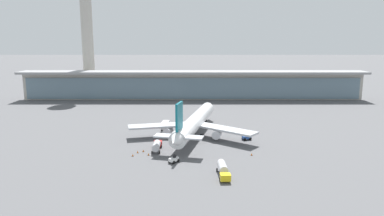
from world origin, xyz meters
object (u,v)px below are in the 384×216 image
(service_truck_under_wing_red, at_px, (155,145))
(safety_cone_delta, at_px, (142,151))
(safety_cone_bravo, at_px, (250,154))
(control_tower, at_px, (85,23))
(safety_cone_alpha, at_px, (131,155))
(airliner_on_stand, at_px, (193,123))
(service_truck_mid_apron_grey, at_px, (165,125))
(service_truck_near_nose_blue, at_px, (245,137))
(service_truck_by_tail_white, at_px, (172,159))
(service_truck_on_taxiway_yellow, at_px, (222,169))
(safety_cone_echo, at_px, (147,154))
(safety_cone_charlie, at_px, (136,152))

(service_truck_under_wing_red, relative_size, safety_cone_delta, 12.30)
(service_truck_under_wing_red, xyz_separation_m, safety_cone_bravo, (27.17, -4.21, -1.39))
(control_tower, relative_size, safety_cone_delta, 106.49)
(control_tower, height_order, safety_cone_alpha, control_tower)
(airliner_on_stand, xyz_separation_m, service_truck_mid_apron_grey, (-10.28, 9.22, -3.02))
(airliner_on_stand, relative_size, safety_cone_bravo, 79.57)
(service_truck_under_wing_red, bearing_deg, safety_cone_alpha, -141.89)
(service_truck_near_nose_blue, xyz_separation_m, service_truck_mid_apron_grey, (-27.19, 13.86, 0.82))
(service_truck_by_tail_white, distance_m, service_truck_on_taxiway_yellow, 15.54)
(service_truck_near_nose_blue, relative_size, safety_cone_delta, 4.64)
(service_truck_by_tail_white, height_order, safety_cone_delta, service_truck_by_tail_white)
(service_truck_under_wing_red, height_order, safety_cone_delta, service_truck_under_wing_red)
(service_truck_near_nose_blue, relative_size, safety_cone_bravo, 4.64)
(safety_cone_echo, bearing_deg, control_tower, 113.09)
(airliner_on_stand, relative_size, service_truck_on_taxiway_yellow, 6.40)
(service_truck_near_nose_blue, xyz_separation_m, service_truck_by_tail_white, (-22.56, -21.64, 0.00))
(safety_cone_delta, bearing_deg, airliner_on_stand, 48.64)
(airliner_on_stand, distance_m, control_tower, 113.44)
(safety_cone_echo, bearing_deg, service_truck_by_tail_white, -38.92)
(service_truck_on_taxiway_yellow, height_order, control_tower, control_tower)
(safety_cone_charlie, relative_size, safety_cone_delta, 1.00)
(safety_cone_charlie, bearing_deg, control_tower, 111.96)
(service_truck_by_tail_white, distance_m, safety_cone_bravo, 22.48)
(service_truck_on_taxiway_yellow, bearing_deg, safety_cone_bravo, 58.65)
(service_truck_near_nose_blue, height_order, safety_cone_delta, service_truck_near_nose_blue)
(airliner_on_stand, bearing_deg, safety_cone_delta, -131.36)
(airliner_on_stand, relative_size, service_truck_under_wing_red, 6.47)
(service_truck_mid_apron_grey, height_order, safety_cone_delta, service_truck_mid_apron_grey)
(service_truck_by_tail_white, bearing_deg, safety_cone_delta, 135.36)
(safety_cone_bravo, distance_m, safety_cone_delta, 31.20)
(service_truck_mid_apron_grey, height_order, service_truck_by_tail_white, service_truck_mid_apron_grey)
(service_truck_near_nose_blue, distance_m, service_truck_under_wing_red, 30.33)
(service_truck_under_wing_red, height_order, safety_cone_alpha, service_truck_under_wing_red)
(airliner_on_stand, xyz_separation_m, service_truck_by_tail_white, (-5.65, -26.27, -3.84))
(service_truck_under_wing_red, bearing_deg, safety_cone_echo, -115.07)
(safety_cone_bravo, bearing_deg, safety_cone_delta, 173.92)
(service_truck_mid_apron_grey, distance_m, service_truck_on_taxiway_yellow, 48.05)
(service_truck_on_taxiway_yellow, bearing_deg, service_truck_near_nose_blue, 71.73)
(service_truck_under_wing_red, relative_size, safety_cone_charlie, 12.30)
(service_truck_on_taxiway_yellow, height_order, safety_cone_charlie, service_truck_on_taxiway_yellow)
(service_truck_by_tail_white, height_order, safety_cone_bravo, service_truck_by_tail_white)
(safety_cone_charlie, bearing_deg, safety_cone_alpha, -106.90)
(safety_cone_charlie, bearing_deg, service_truck_under_wing_red, 19.56)
(service_truck_mid_apron_grey, distance_m, safety_cone_alpha, 31.14)
(control_tower, height_order, safety_cone_bravo, control_tower)
(control_tower, relative_size, safety_cone_bravo, 106.49)
(safety_cone_echo, bearing_deg, service_truck_mid_apron_grey, 84.57)
(safety_cone_alpha, height_order, safety_cone_echo, same)
(service_truck_mid_apron_grey, bearing_deg, airliner_on_stand, -41.90)
(service_truck_mid_apron_grey, distance_m, control_tower, 102.01)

